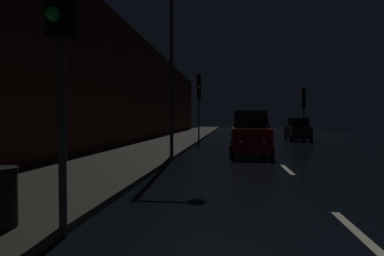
# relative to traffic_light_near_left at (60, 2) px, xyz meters

# --- Properties ---
(ground) EXTENTS (25.95, 84.00, 0.02)m
(ground) POSITION_rel_traffic_light_near_left_xyz_m (4.58, 22.26, -3.60)
(ground) COLOR black
(sidewalk_left) EXTENTS (4.40, 84.00, 0.15)m
(sidewalk_left) POSITION_rel_traffic_light_near_left_xyz_m (-2.20, 22.26, -3.52)
(sidewalk_left) COLOR #38332B
(sidewalk_left) RESTS_ON ground
(building_facade_left) EXTENTS (0.80, 63.00, 8.33)m
(building_facade_left) POSITION_rel_traffic_light_near_left_xyz_m (-4.80, 18.76, 0.57)
(building_facade_left) COLOR #472319
(building_facade_left) RESTS_ON ground
(lane_centerline) EXTENTS (0.16, 21.56, 0.01)m
(lane_centerline) POSITION_rel_traffic_light_near_left_xyz_m (4.58, 10.41, -3.59)
(lane_centerline) COLOR beige
(lane_centerline) RESTS_ON ground
(traffic_light_near_left) EXTENTS (0.33, 0.47, 4.94)m
(traffic_light_near_left) POSITION_rel_traffic_light_near_left_xyz_m (0.00, 0.00, 0.00)
(traffic_light_near_left) COLOR #38383A
(traffic_light_near_left) RESTS_ON ground
(traffic_light_far_left) EXTENTS (0.35, 0.48, 5.24)m
(traffic_light_far_left) POSITION_rel_traffic_light_near_left_xyz_m (0.10, 19.36, 0.25)
(traffic_light_far_left) COLOR #38383A
(traffic_light_far_left) RESTS_ON ground
(traffic_light_far_right) EXTENTS (0.36, 0.48, 4.68)m
(traffic_light_far_right) POSITION_rel_traffic_light_near_left_xyz_m (9.05, 24.87, -0.21)
(traffic_light_far_right) COLOR #38383A
(traffic_light_far_right) RESTS_ON ground
(streetlamp_overhead) EXTENTS (1.70, 0.44, 8.51)m
(streetlamp_overhead) POSITION_rel_traffic_light_near_left_xyz_m (0.31, 9.40, 1.92)
(streetlamp_overhead) COLOR #2D2D30
(streetlamp_overhead) RESTS_ON ground
(car_approaching_headlights) EXTENTS (2.06, 4.47, 2.25)m
(car_approaching_headlights) POSITION_rel_traffic_light_near_left_xyz_m (3.51, 12.07, -2.56)
(car_approaching_headlights) COLOR maroon
(car_approaching_headlights) RESTS_ON ground
(car_distant_taillights) EXTENTS (1.75, 3.78, 1.91)m
(car_distant_taillights) POSITION_rel_traffic_light_near_left_xyz_m (6.22, 33.79, -2.72)
(car_distant_taillights) COLOR maroon
(car_distant_taillights) RESTS_ON ground
(car_parked_right_far) EXTENTS (1.79, 3.88, 1.95)m
(car_parked_right_far) POSITION_rel_traffic_light_near_left_xyz_m (8.26, 23.35, -2.70)
(car_parked_right_far) COLOR black
(car_parked_right_far) RESTS_ON ground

